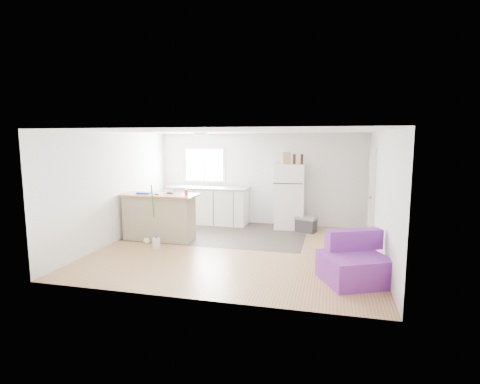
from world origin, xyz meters
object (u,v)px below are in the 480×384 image
cooler (306,224)px  kitchen_cabinets (207,205)px  cleaner_jug (156,243)px  bottle_right (302,159)px  bottle_left (294,159)px  purple_seat (354,264)px  peninsula (159,217)px  refrigerator (289,196)px  mop (149,233)px  blue_tray (145,193)px  red_cup (186,192)px  cardboard_box (286,158)px

cooler → kitchen_cabinets: bearing=-167.0°
cleaner_jug → cooler: bearing=48.7°
cooler → cleaner_jug: size_ratio=2.06×
kitchen_cabinets → bottle_right: 2.78m
kitchen_cabinets → bottle_left: (2.30, -0.09, 1.26)m
bottle_left → purple_seat: bearing=-68.6°
purple_seat → bottle_right: size_ratio=4.91×
peninsula → cooler: peninsula is taller
kitchen_cabinets → bottle_right: size_ratio=8.85×
refrigerator → purple_seat: bearing=-71.9°
mop → refrigerator: bearing=22.1°
mop → blue_tray: 0.93m
red_cup → kitchen_cabinets: bearing=94.4°
blue_tray → bottle_right: bearing=28.5°
blue_tray → cardboard_box: size_ratio=1.00×
peninsula → refrigerator: refrigerator is taller
peninsula → blue_tray: 0.62m
cleaner_jug → mop: (-0.34, 0.32, 0.11)m
peninsula → cooler: 3.51m
kitchen_cabinets → cleaner_jug: (-0.26, -2.53, -0.38)m
bottle_left → cardboard_box: bearing=178.7°
cooler → mop: mop is taller
cooler → refrigerator: bearing=165.8°
mop → bottle_right: bearing=18.9°
kitchen_cabinets → bottle_right: (2.48, -0.05, 1.26)m
cooler → bottle_right: bottle_right is taller
refrigerator → bottle_left: size_ratio=6.54×
purple_seat → blue_tray: size_ratio=4.09×
purple_seat → red_cup: size_ratio=10.24×
kitchen_cabinets → blue_tray: 2.11m
blue_tray → refrigerator: bearing=31.3°
kitchen_cabinets → bottle_left: bottle_left is taller
blue_tray → bottle_left: (3.15, 1.76, 0.71)m
kitchen_cabinets → red_cup: 1.93m
cardboard_box → blue_tray: bearing=-149.1°
kitchen_cabinets → blue_tray: bearing=-113.9°
refrigerator → bottle_right: bearing=-10.9°
cooler → bottle_left: bottle_left is taller
mop → red_cup: (0.74, 0.37, 0.87)m
cooler → cleaner_jug: cooler is taller
red_cup → refrigerator: bearing=41.7°
purple_seat → mop: size_ratio=0.94×
purple_seat → bottle_left: bottle_left is taller
cleaner_jug → blue_tray: size_ratio=0.92×
refrigerator → cooler: bearing=-39.0°
kitchen_cabinets → cooler: 2.68m
kitchen_cabinets → blue_tray: size_ratio=7.38×
red_cup → peninsula: bearing=179.5°
peninsula → mop: size_ratio=1.29×
peninsula → mop: 0.48m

